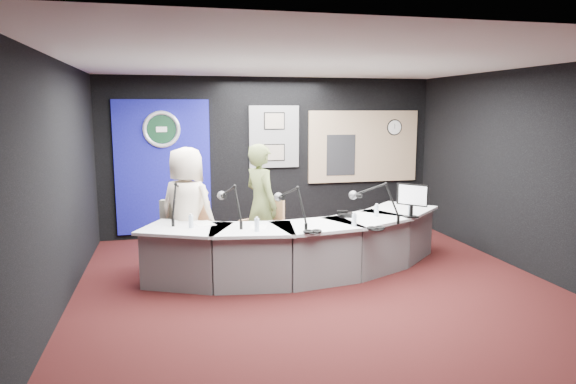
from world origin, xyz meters
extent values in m
plane|color=black|center=(0.00, 0.00, 0.00)|extent=(6.00, 6.00, 0.00)
cube|color=silver|center=(0.00, 0.00, 2.80)|extent=(6.00, 6.00, 0.02)
cube|color=black|center=(0.00, 3.00, 1.40)|extent=(6.00, 0.02, 2.80)
cube|color=black|center=(0.00, -3.00, 1.40)|extent=(6.00, 0.02, 2.80)
cube|color=black|center=(-3.00, 0.00, 1.40)|extent=(0.02, 6.00, 2.80)
cube|color=black|center=(3.00, 0.00, 1.40)|extent=(0.02, 6.00, 2.80)
cube|color=navy|center=(-1.90, 2.97, 1.25)|extent=(1.60, 0.05, 2.30)
torus|color=silver|center=(-1.90, 2.93, 1.90)|extent=(0.63, 0.07, 0.63)
cylinder|color=black|center=(-1.90, 2.94, 1.90)|extent=(0.48, 0.01, 0.48)
cube|color=slate|center=(0.05, 2.97, 1.75)|extent=(0.90, 0.04, 1.10)
cube|color=#7C6C5A|center=(0.05, 2.94, 2.03)|extent=(0.34, 0.02, 0.27)
cube|color=#7C6C5A|center=(0.05, 2.94, 1.47)|extent=(0.34, 0.02, 0.27)
cube|color=#9D8062|center=(1.75, 2.97, 1.55)|extent=(2.12, 0.06, 1.32)
cube|color=#FFEDA1|center=(1.75, 2.96, 1.55)|extent=(2.00, 0.02, 1.20)
cube|color=black|center=(1.30, 2.94, 1.40)|extent=(0.55, 0.02, 0.75)
cylinder|color=white|center=(2.35, 2.94, 1.90)|extent=(0.28, 0.01, 0.28)
cube|color=#6A6859|center=(-1.71, 1.21, 0.62)|extent=(0.49, 0.31, 0.70)
imported|color=beige|center=(-1.58, 0.98, 0.87)|extent=(1.01, 0.94, 1.74)
imported|color=#586334|center=(-0.53, 1.08, 0.88)|extent=(0.63, 0.75, 1.76)
cube|color=black|center=(1.45, 0.37, 1.07)|extent=(0.32, 0.35, 0.30)
cube|color=black|center=(0.59, 0.61, 0.78)|extent=(0.22, 0.18, 0.05)
torus|color=black|center=(0.70, -0.20, 0.77)|extent=(0.23, 0.23, 0.04)
torus|color=black|center=(-0.13, -0.20, 0.77)|extent=(0.20, 0.20, 0.03)
cube|color=white|center=(-1.38, 0.62, 0.75)|extent=(0.31, 0.38, 0.00)
cube|color=white|center=(-0.71, 0.26, 0.75)|extent=(0.29, 0.34, 0.00)
camera|label=1|loc=(-1.79, -6.04, 2.23)|focal=32.00mm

